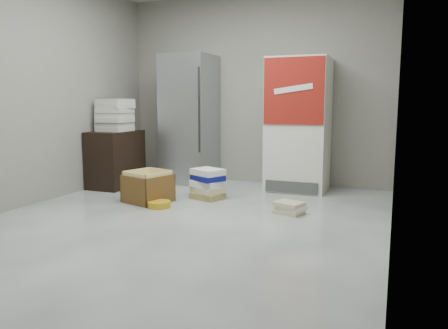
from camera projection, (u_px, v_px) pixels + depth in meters
ground at (178, 223)px, 4.40m from camera, size 5.00×5.00×0.00m
room_shell at (175, 40)px, 4.14m from camera, size 4.04×5.04×2.82m
steel_fridge at (190, 120)px, 6.55m from camera, size 0.70×0.72×1.90m
coke_cooler at (298, 125)px, 5.95m from camera, size 0.80×0.73×1.80m
wood_shelf at (116, 159)px, 6.26m from camera, size 0.50×0.80×0.80m
supply_box_stack at (115, 115)px, 6.17m from camera, size 0.44×0.44×0.45m
phonebook_stack_main at (208, 184)px, 5.50m from camera, size 0.47×0.45×0.38m
phonebook_stack_side at (290, 208)px, 4.76m from camera, size 0.37×0.33×0.13m
cardboard_box at (148, 189)px, 5.33m from camera, size 0.60×0.60×0.38m
bucket_lid at (159, 204)px, 5.05m from camera, size 0.34×0.34×0.07m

